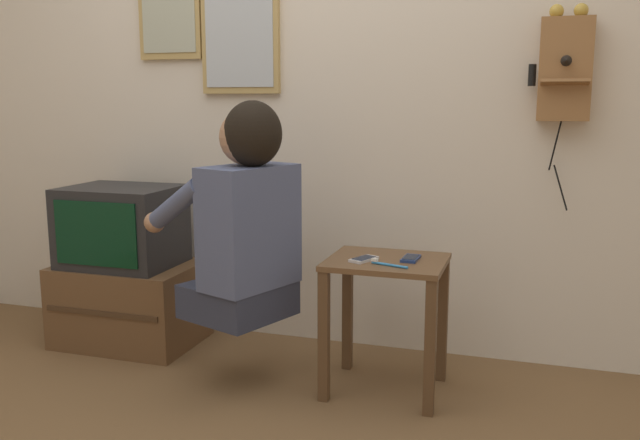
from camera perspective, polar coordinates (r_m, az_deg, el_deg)
wall_back at (r=3.27m, az=-0.47°, el=11.71°), size 6.80×0.05×2.55m
side_table at (r=2.76m, az=5.58°, el=-6.08°), size 0.47×0.40×0.55m
person at (r=2.73m, az=-6.38°, el=0.30°), size 0.64×0.56×0.88m
tv_stand at (r=3.48m, az=-15.68°, el=-6.75°), size 0.66×0.47×0.39m
television at (r=3.39m, az=-16.35°, el=-0.49°), size 0.52×0.42×0.38m
wall_phone_antique at (r=3.03m, az=19.93°, el=11.96°), size 0.25×0.18×0.84m
framed_picture at (r=3.56m, az=-12.56°, el=16.74°), size 0.34×0.03×0.46m
wall_mirror at (r=3.38m, az=-6.76°, el=15.71°), size 0.40×0.03×0.61m
cell_phone_held at (r=2.69m, az=3.71°, el=-3.30°), size 0.10×0.14×0.01m
cell_phone_spare at (r=2.72m, az=7.65°, el=-3.22°), size 0.06×0.13×0.01m
toothbrush at (r=2.62m, az=5.63°, el=-3.70°), size 0.15×0.06×0.02m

